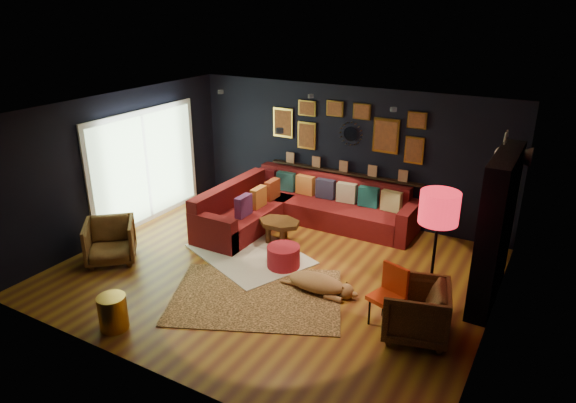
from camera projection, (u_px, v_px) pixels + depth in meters
The scene contains 20 objects.
floor at pixel (274, 272), 8.27m from camera, with size 6.50×6.50×0.00m, color #915E1A.
room_walls at pixel (273, 178), 7.69m from camera, with size 6.50×6.50×6.50m.
sectional at pixel (295, 209), 9.90m from camera, with size 3.41×2.69×0.86m.
ledge at pixel (344, 172), 10.10m from camera, with size 3.20×0.12×0.04m, color black.
gallery_wall at pixel (346, 128), 9.81m from camera, with size 3.15×0.04×1.02m.
sunburst_mirror at pixel (351, 134), 9.80m from camera, with size 0.47×0.16×0.47m.
fireplace at pixel (494, 234), 7.20m from camera, with size 0.31×1.60×2.20m.
deer_head at pixel (515, 155), 7.20m from camera, with size 0.50×0.28×0.45m.
sliding_door at pixel (146, 167), 9.84m from camera, with size 0.06×2.80×2.20m.
ceiling_spots at pixel (299, 105), 7.98m from camera, with size 3.30×2.50×0.06m.
shag_rug at pixel (250, 254), 8.82m from camera, with size 1.99×1.45×0.03m, color beige.
leopard_rug at pixel (257, 296), 7.57m from camera, with size 2.46×1.76×0.01m, color tan.
coffee_table at pixel (279, 225), 9.15m from camera, with size 0.79×0.60×0.39m.
pouf at pixel (283, 256), 8.33m from camera, with size 0.54×0.54×0.35m, color maroon.
armchair_left at pixel (110, 239), 8.48m from camera, with size 0.76×0.72×0.79m, color #AE7337.
armchair_right at pixel (416, 308), 6.56m from camera, with size 0.80×0.75×0.82m, color #AE7337.
gold_stool at pixel (113, 312), 6.77m from camera, with size 0.38×0.38×0.47m, color #C68A2E.
orange_chair at pixel (390, 291), 6.78m from camera, with size 0.50×0.50×0.84m.
floor_lamp at pixel (439, 213), 6.50m from camera, with size 0.51×0.51×1.85m.
dog at pixel (317, 279), 7.63m from camera, with size 1.23×0.60×0.39m, color #A8774B, non-canonical shape.
Camera 1 is at (3.81, -6.21, 4.08)m, focal length 32.00 mm.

